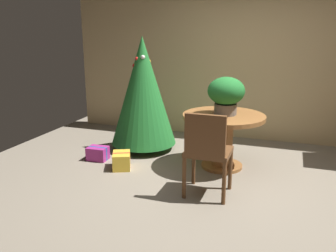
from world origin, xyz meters
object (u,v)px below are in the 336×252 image
at_px(holiday_tree, 143,91).
at_px(gift_box_purple, 98,153).
at_px(flower_vase, 226,93).
at_px(wooden_chair_near, 207,149).
at_px(round_dining_table, 223,131).
at_px(gift_box_gold, 122,161).

distance_m(holiday_tree, gift_box_purple, 1.13).
bearing_deg(flower_vase, wooden_chair_near, -91.00).
height_order(round_dining_table, wooden_chair_near, wooden_chair_near).
xyz_separation_m(round_dining_table, gift_box_purple, (-1.70, -0.31, -0.40)).
distance_m(wooden_chair_near, gift_box_gold, 1.39).
distance_m(flower_vase, holiday_tree, 1.35).
xyz_separation_m(holiday_tree, gift_box_purple, (-0.42, -0.67, -0.81)).
height_order(flower_vase, wooden_chair_near, flower_vase).
xyz_separation_m(flower_vase, gift_box_purple, (-1.72, -0.32, -0.91)).
relative_size(round_dining_table, flower_vase, 2.20).
bearing_deg(round_dining_table, holiday_tree, 164.37).
height_order(flower_vase, holiday_tree, holiday_tree).
distance_m(round_dining_table, wooden_chair_near, 0.92).
bearing_deg(gift_box_gold, flower_vase, 21.45).
distance_m(wooden_chair_near, gift_box_purple, 1.87).
bearing_deg(round_dining_table, wooden_chair_near, -90.00).
distance_m(wooden_chair_near, holiday_tree, 1.84).
relative_size(flower_vase, holiday_tree, 0.29).
bearing_deg(wooden_chair_near, gift_box_purple, 160.29).
height_order(flower_vase, gift_box_gold, flower_vase).
bearing_deg(round_dining_table, gift_box_purple, -169.71).
bearing_deg(gift_box_purple, wooden_chair_near, -19.71).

